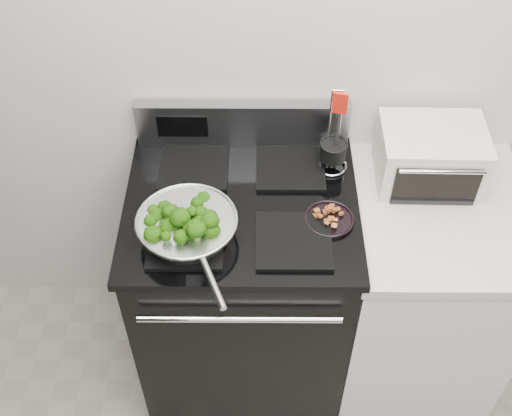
{
  "coord_description": "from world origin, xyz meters",
  "views": [
    {
      "loc": [
        -0.24,
        -0.07,
        2.51
      ],
      "look_at": [
        -0.25,
        1.36,
        0.98
      ],
      "focal_mm": 45.0,
      "sensor_mm": 36.0,
      "label": 1
    }
  ],
  "objects_px": {
    "bacon_plate": "(329,217)",
    "toaster_oven": "(430,156)",
    "skillet": "(187,226)",
    "gas_range": "(243,284)",
    "utensil_holder": "(333,154)"
  },
  "relations": [
    {
      "from": "utensil_holder",
      "to": "toaster_oven",
      "type": "xyz_separation_m",
      "value": [
        0.33,
        -0.02,
        0.01
      ]
    },
    {
      "from": "skillet",
      "to": "gas_range",
      "type": "bearing_deg",
      "value": 21.38
    },
    {
      "from": "utensil_holder",
      "to": "gas_range",
      "type": "bearing_deg",
      "value": -138.51
    },
    {
      "from": "gas_range",
      "to": "bacon_plate",
      "type": "relative_size",
      "value": 6.93
    },
    {
      "from": "utensil_holder",
      "to": "toaster_oven",
      "type": "distance_m",
      "value": 0.33
    },
    {
      "from": "gas_range",
      "to": "skillet",
      "type": "distance_m",
      "value": 0.56
    },
    {
      "from": "gas_range",
      "to": "utensil_holder",
      "type": "height_order",
      "value": "utensil_holder"
    },
    {
      "from": "bacon_plate",
      "to": "toaster_oven",
      "type": "relative_size",
      "value": 0.45
    },
    {
      "from": "toaster_oven",
      "to": "bacon_plate",
      "type": "bearing_deg",
      "value": -145.5
    },
    {
      "from": "gas_range",
      "to": "bacon_plate",
      "type": "distance_m",
      "value": 0.57
    },
    {
      "from": "skillet",
      "to": "utensil_holder",
      "type": "height_order",
      "value": "utensil_holder"
    },
    {
      "from": "gas_range",
      "to": "utensil_holder",
      "type": "xyz_separation_m",
      "value": [
        0.32,
        0.17,
        0.52
      ]
    },
    {
      "from": "skillet",
      "to": "toaster_oven",
      "type": "xyz_separation_m",
      "value": [
        0.81,
        0.31,
        0.02
      ]
    },
    {
      "from": "bacon_plate",
      "to": "utensil_holder",
      "type": "xyz_separation_m",
      "value": [
        0.03,
        0.25,
        0.04
      ]
    },
    {
      "from": "utensil_holder",
      "to": "toaster_oven",
      "type": "bearing_deg",
      "value": 9.82
    }
  ]
}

